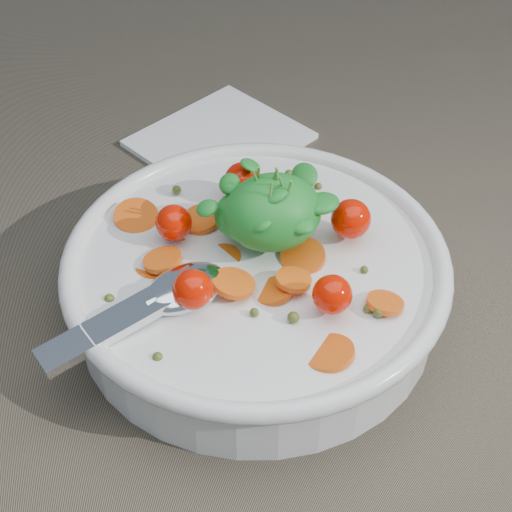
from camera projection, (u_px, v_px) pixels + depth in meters
name	position (u px, v px, depth m)	size (l,w,h in m)	color
ground	(270.00, 292.00, 0.67)	(6.00, 6.00, 0.00)	#716551
bowl	(256.00, 278.00, 0.63)	(0.33, 0.31, 0.13)	white
napkin	(220.00, 140.00, 0.83)	(0.16, 0.14, 0.01)	white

